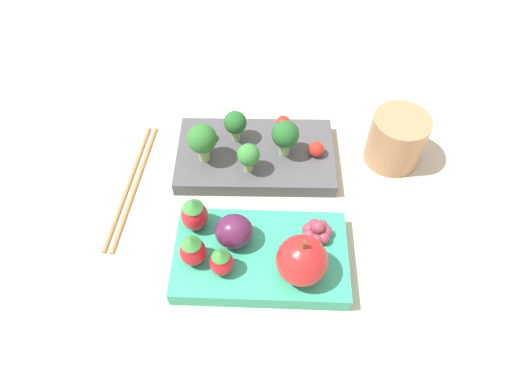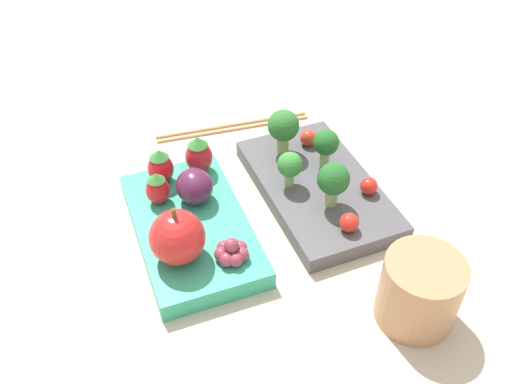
% 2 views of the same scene
% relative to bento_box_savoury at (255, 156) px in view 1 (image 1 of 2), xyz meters
% --- Properties ---
extents(ground_plane, '(4.00, 4.00, 0.00)m').
position_rel_bento_box_savoury_xyz_m(ground_plane, '(0.00, -0.08, -0.01)').
color(ground_plane, '#BCB29E').
extents(bento_box_savoury, '(0.22, 0.14, 0.02)m').
position_rel_bento_box_savoury_xyz_m(bento_box_savoury, '(0.00, 0.00, 0.00)').
color(bento_box_savoury, '#4C4C51').
rests_on(bento_box_savoury, ground_plane).
extents(bento_box_fruit, '(0.21, 0.13, 0.02)m').
position_rel_bento_box_savoury_xyz_m(bento_box_fruit, '(-0.00, -0.16, 0.00)').
color(bento_box_fruit, '#33A87F').
rests_on(bento_box_fruit, ground_plane).
extents(broccoli_floret_0, '(0.03, 0.03, 0.05)m').
position_rel_bento_box_savoury_xyz_m(broccoli_floret_0, '(-0.03, 0.02, 0.04)').
color(broccoli_floret_0, '#93B770').
rests_on(broccoli_floret_0, bento_box_savoury).
extents(broccoli_floret_1, '(0.04, 0.04, 0.06)m').
position_rel_bento_box_savoury_xyz_m(broccoli_floret_1, '(-0.07, -0.01, 0.05)').
color(broccoli_floret_1, '#93B770').
rests_on(broccoli_floret_1, bento_box_savoury).
extents(broccoli_floret_2, '(0.04, 0.04, 0.05)m').
position_rel_bento_box_savoury_xyz_m(broccoli_floret_2, '(0.04, -0.01, 0.05)').
color(broccoli_floret_2, '#93B770').
rests_on(broccoli_floret_2, bento_box_savoury).
extents(broccoli_floret_3, '(0.03, 0.03, 0.04)m').
position_rel_bento_box_savoury_xyz_m(broccoli_floret_3, '(-0.01, -0.03, 0.04)').
color(broccoli_floret_3, '#93B770').
rests_on(broccoli_floret_3, bento_box_savoury).
extents(cherry_tomato_0, '(0.02, 0.02, 0.02)m').
position_rel_bento_box_savoury_xyz_m(cherry_tomato_0, '(-0.07, 0.02, 0.02)').
color(cherry_tomato_0, red).
rests_on(cherry_tomato_0, bento_box_savoury).
extents(cherry_tomato_1, '(0.02, 0.02, 0.02)m').
position_rel_bento_box_savoury_xyz_m(cherry_tomato_1, '(0.04, 0.04, 0.02)').
color(cherry_tomato_1, red).
rests_on(cherry_tomato_1, bento_box_savoury).
extents(cherry_tomato_2, '(0.02, 0.02, 0.02)m').
position_rel_bento_box_savoury_xyz_m(cherry_tomato_2, '(0.08, -0.01, 0.02)').
color(cherry_tomato_2, red).
rests_on(cherry_tomato_2, bento_box_savoury).
extents(apple, '(0.06, 0.06, 0.07)m').
position_rel_bento_box_savoury_xyz_m(apple, '(0.04, -0.18, 0.04)').
color(apple, red).
rests_on(apple, bento_box_fruit).
extents(strawberry_0, '(0.03, 0.03, 0.05)m').
position_rel_bento_box_savoury_xyz_m(strawberry_0, '(-0.07, -0.16, 0.03)').
color(strawberry_0, red).
rests_on(strawberry_0, bento_box_fruit).
extents(strawberry_1, '(0.03, 0.03, 0.05)m').
position_rel_bento_box_savoury_xyz_m(strawberry_1, '(-0.07, -0.12, 0.04)').
color(strawberry_1, red).
rests_on(strawberry_1, bento_box_fruit).
extents(strawberry_2, '(0.03, 0.03, 0.04)m').
position_rel_bento_box_savoury_xyz_m(strawberry_2, '(-0.04, -0.18, 0.03)').
color(strawberry_2, red).
rests_on(strawberry_2, bento_box_fruit).
extents(plum, '(0.04, 0.04, 0.04)m').
position_rel_bento_box_savoury_xyz_m(plum, '(-0.03, -0.14, 0.03)').
color(plum, '#511E42').
rests_on(plum, bento_box_fruit).
extents(grape_cluster, '(0.03, 0.04, 0.03)m').
position_rel_bento_box_savoury_xyz_m(grape_cluster, '(0.07, -0.14, 0.02)').
color(grape_cluster, '#93384C').
rests_on(grape_cluster, bento_box_fruit).
extents(drinking_cup, '(0.07, 0.07, 0.07)m').
position_rel_bento_box_savoury_xyz_m(drinking_cup, '(0.19, -0.00, 0.03)').
color(drinking_cup, tan).
rests_on(drinking_cup, ground_plane).
extents(chopsticks_pair, '(0.05, 0.21, 0.01)m').
position_rel_bento_box_savoury_xyz_m(chopsticks_pair, '(-0.17, -0.04, -0.01)').
color(chopsticks_pair, '#A37547').
rests_on(chopsticks_pair, ground_plane).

